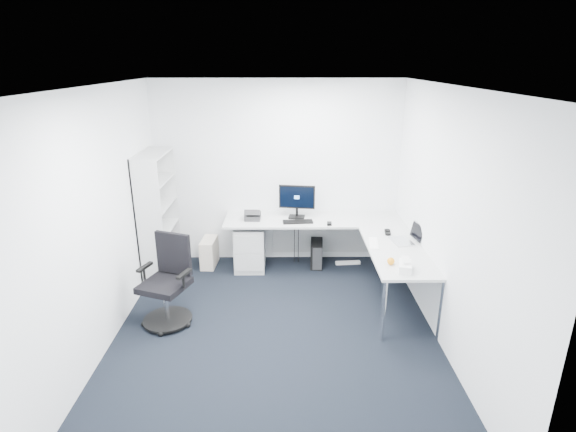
{
  "coord_description": "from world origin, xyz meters",
  "views": [
    {
      "loc": [
        0.11,
        -4.36,
        2.94
      ],
      "look_at": [
        0.15,
        1.05,
        1.05
      ],
      "focal_mm": 28.0,
      "sensor_mm": 36.0,
      "label": 1
    }
  ],
  "objects_px": {
    "task_chair": "(164,283)",
    "laptop": "(402,233)",
    "l_desk": "(316,253)",
    "monitor": "(297,201)",
    "bookshelf": "(158,217)"
  },
  "relations": [
    {
      "from": "l_desk",
      "to": "task_chair",
      "type": "height_order",
      "value": "task_chair"
    },
    {
      "from": "l_desk",
      "to": "monitor",
      "type": "height_order",
      "value": "monitor"
    },
    {
      "from": "bookshelf",
      "to": "task_chair",
      "type": "height_order",
      "value": "bookshelf"
    },
    {
      "from": "monitor",
      "to": "laptop",
      "type": "relative_size",
      "value": 1.54
    },
    {
      "from": "bookshelf",
      "to": "laptop",
      "type": "height_order",
      "value": "bookshelf"
    },
    {
      "from": "monitor",
      "to": "laptop",
      "type": "xyz_separation_m",
      "value": [
        1.3,
        -0.94,
        -0.13
      ]
    },
    {
      "from": "l_desk",
      "to": "laptop",
      "type": "xyz_separation_m",
      "value": [
        1.03,
        -0.53,
        0.5
      ]
    },
    {
      "from": "task_chair",
      "to": "laptop",
      "type": "xyz_separation_m",
      "value": [
        2.86,
        0.63,
        0.36
      ]
    },
    {
      "from": "l_desk",
      "to": "bookshelf",
      "type": "height_order",
      "value": "bookshelf"
    },
    {
      "from": "l_desk",
      "to": "bookshelf",
      "type": "distance_m",
      "value": 2.24
    },
    {
      "from": "l_desk",
      "to": "bookshelf",
      "type": "xyz_separation_m",
      "value": [
        -2.17,
        0.05,
        0.51
      ]
    },
    {
      "from": "laptop",
      "to": "bookshelf",
      "type": "bearing_deg",
      "value": 159.98
    },
    {
      "from": "bookshelf",
      "to": "monitor",
      "type": "xyz_separation_m",
      "value": [
        1.91,
        0.35,
        0.12
      ]
    },
    {
      "from": "l_desk",
      "to": "bookshelf",
      "type": "bearing_deg",
      "value": 178.68
    },
    {
      "from": "bookshelf",
      "to": "monitor",
      "type": "relative_size",
      "value": 3.46
    }
  ]
}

